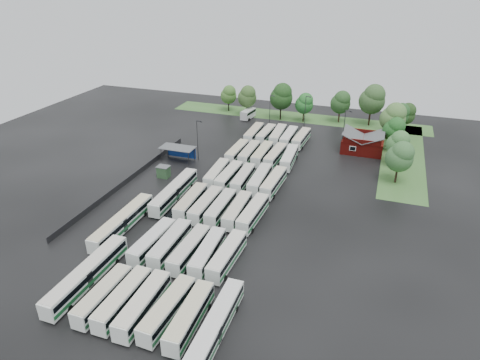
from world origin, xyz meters
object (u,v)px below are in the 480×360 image
(artic_bus_west_a, at_px, (87,274))
(artic_bus_east, at_px, (214,328))
(minibus, at_px, (248,114))
(brick_building, at_px, (362,144))

(artic_bus_west_a, distance_m, artic_bus_east, 21.68)
(artic_bus_west_a, relative_size, minibus, 2.58)
(brick_building, height_order, artic_bus_west_a, brick_building)
(artic_bus_east, distance_m, minibus, 88.40)
(artic_bus_west_a, xyz_separation_m, artic_bus_east, (21.40, -3.45, -0.07))
(artic_bus_west_a, height_order, minibus, artic_bus_west_a)
(artic_bus_west_a, height_order, artic_bus_east, artic_bus_west_a)
(artic_bus_west_a, bearing_deg, brick_building, 63.45)
(artic_bus_west_a, bearing_deg, artic_bus_east, -9.04)
(minibus, bearing_deg, artic_bus_east, -66.39)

